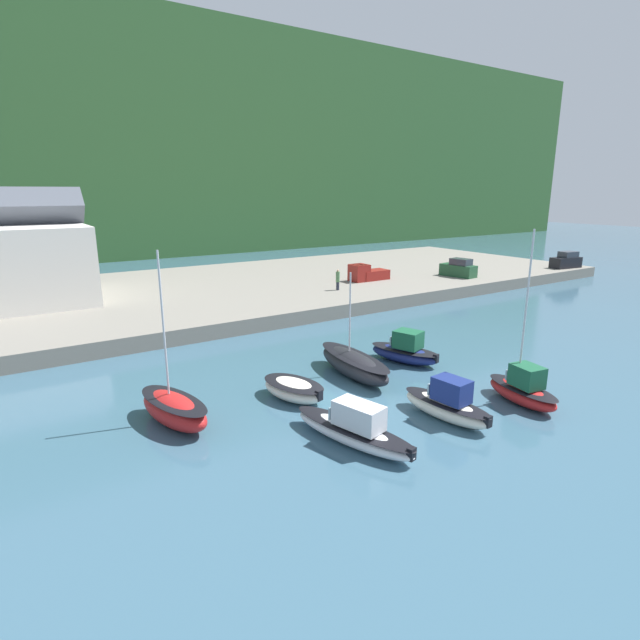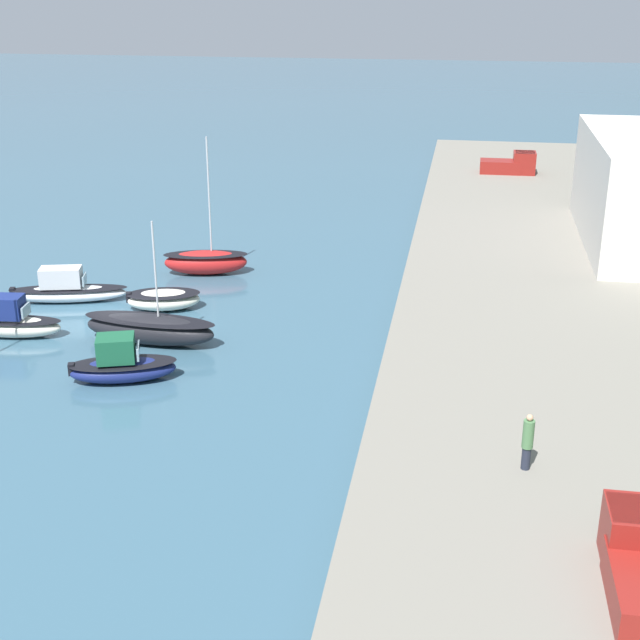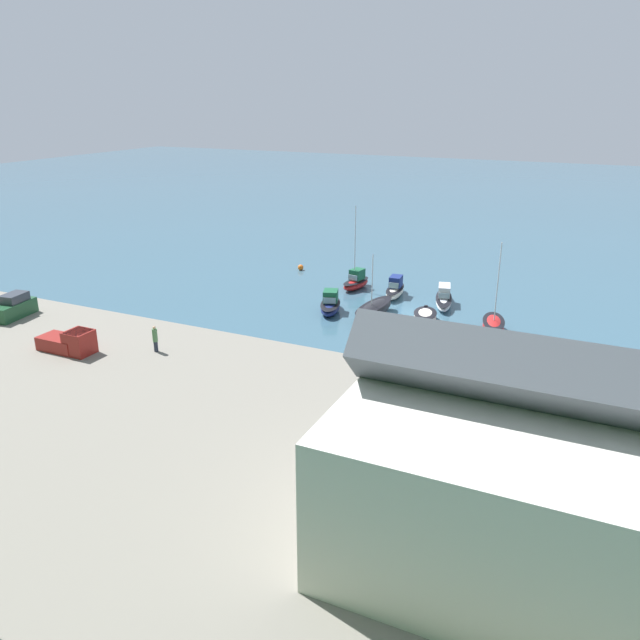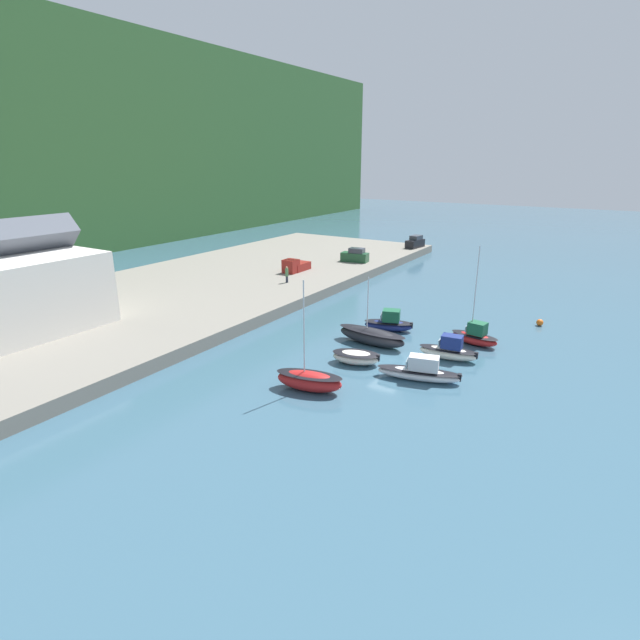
{
  "view_description": "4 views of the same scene",
  "coord_description": "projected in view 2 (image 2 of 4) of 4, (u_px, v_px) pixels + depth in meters",
  "views": [
    {
      "loc": [
        -15.16,
        -20.39,
        11.18
      ],
      "look_at": [
        4.92,
        10.03,
        1.73
      ],
      "focal_mm": 28.0,
      "sensor_mm": 36.0,
      "label": 1
    },
    {
      "loc": [
        42.52,
        18.21,
        17.61
      ],
      "look_at": [
        3.17,
        11.63,
        2.04
      ],
      "focal_mm": 50.0,
      "sensor_mm": 36.0,
      "label": 2
    },
    {
      "loc": [
        -16.91,
        56.65,
        20.43
      ],
      "look_at": [
        4.5,
        11.03,
        2.18
      ],
      "focal_mm": 35.0,
      "sensor_mm": 36.0,
      "label": 3
    },
    {
      "loc": [
        -37.44,
        -16.47,
        16.8
      ],
      "look_at": [
        -0.67,
        6.45,
        2.69
      ],
      "focal_mm": 28.0,
      "sensor_mm": 36.0,
      "label": 4
    }
  ],
  "objects": [
    {
      "name": "person_on_quay",
      "position": [
        528.0,
        441.0,
        31.11
      ],
      "size": [
        0.4,
        0.4,
        2.14
      ],
      "color": "#232838",
      "rests_on": "quay_promenade"
    },
    {
      "name": "moored_boat_0",
      "position": [
        206.0,
        261.0,
        55.61
      ],
      "size": [
        2.98,
        5.54,
        8.56
      ],
      "rotation": [
        0.0,
        0.0,
        0.21
      ],
      "color": "red",
      "rests_on": "ground_plane"
    },
    {
      "name": "moored_boat_2",
      "position": [
        150.0,
        328.0,
        45.14
      ],
      "size": [
        2.61,
        7.19,
        6.45
      ],
      "rotation": [
        0.0,
        0.0,
        -0.09
      ],
      "color": "black",
      "rests_on": "ground_plane"
    },
    {
      "name": "moored_boat_3",
      "position": [
        121.0,
        365.0,
        40.97
      ],
      "size": [
        3.36,
        5.29,
        2.21
      ],
      "rotation": [
        0.0,
        0.0,
        0.32
      ],
      "color": "navy",
      "rests_on": "ground_plane"
    },
    {
      "name": "moored_boat_4",
      "position": [
        67.0,
        290.0,
        50.94
      ],
      "size": [
        3.2,
        6.89,
        2.04
      ],
      "rotation": [
        0.0,
        0.0,
        0.25
      ],
      "color": "white",
      "rests_on": "ground_plane"
    },
    {
      "name": "pickup_truck_0",
      "position": [
        513.0,
        164.0,
        77.73
      ],
      "size": [
        2.02,
        4.73,
        1.9
      ],
      "rotation": [
        0.0,
        0.0,
        -0.0
      ],
      "color": "maroon",
      "rests_on": "quay_promenade"
    },
    {
      "name": "moored_boat_5",
      "position": [
        12.0,
        322.0,
        46.0
      ],
      "size": [
        2.12,
        5.24,
        2.21
      ],
      "rotation": [
        0.0,
        0.0,
        0.1
      ],
      "color": "white",
      "rests_on": "ground_plane"
    },
    {
      "name": "moored_boat_1",
      "position": [
        163.0,
        299.0,
        49.83
      ],
      "size": [
        3.12,
        4.51,
        1.09
      ],
      "rotation": [
        0.0,
        0.0,
        0.25
      ],
      "color": "white",
      "rests_on": "ground_plane"
    },
    {
      "name": "ground_plane",
      "position": [
        118.0,
        321.0,
        48.27
      ],
      "size": [
        320.0,
        320.0,
        0.0
      ],
      "primitive_type": "plane",
      "color": "#385B70"
    }
  ]
}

